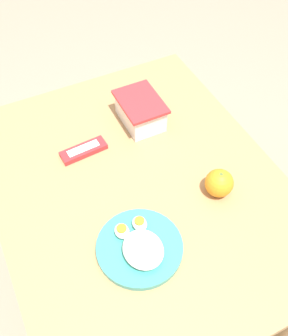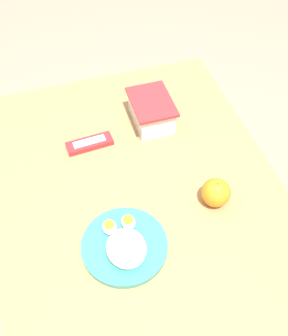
# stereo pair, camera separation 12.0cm
# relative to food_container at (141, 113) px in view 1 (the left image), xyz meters

# --- Properties ---
(ground_plane) EXTENTS (10.00, 10.00, 0.00)m
(ground_plane) POSITION_rel_food_container_xyz_m (0.24, -0.12, -0.78)
(ground_plane) COLOR gray
(table) EXTENTS (1.07, 0.85, 0.74)m
(table) POSITION_rel_food_container_xyz_m (0.24, -0.12, -0.14)
(table) COLOR #AD7F51
(table) RESTS_ON ground_plane
(food_container) EXTENTS (0.18, 0.13, 0.10)m
(food_container) POSITION_rel_food_container_xyz_m (0.00, 0.00, 0.00)
(food_container) COLOR white
(food_container) RESTS_ON table
(orange_fruit) EXTENTS (0.08, 0.08, 0.08)m
(orange_fruit) POSITION_rel_food_container_xyz_m (0.37, 0.08, 0.00)
(orange_fruit) COLOR orange
(orange_fruit) RESTS_ON table
(rice_plate) EXTENTS (0.23, 0.23, 0.06)m
(rice_plate) POSITION_rel_food_container_xyz_m (0.44, -0.22, -0.02)
(rice_plate) COLOR teal
(rice_plate) RESTS_ON table
(candy_bar) EXTENTS (0.06, 0.15, 0.02)m
(candy_bar) POSITION_rel_food_container_xyz_m (0.05, -0.23, -0.03)
(candy_bar) COLOR #B7282D
(candy_bar) RESTS_ON table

